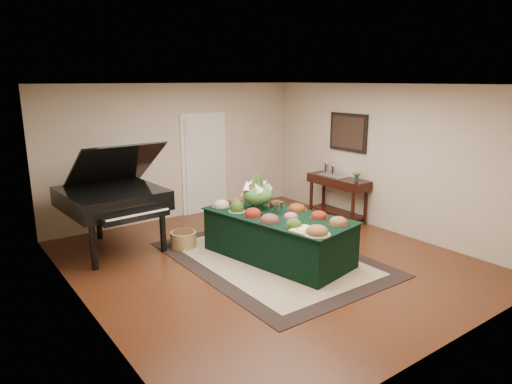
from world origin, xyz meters
TOP-DOWN VIEW (x-y plane):
  - ground at (0.00, 0.00)m, footprint 6.00×6.00m
  - area_rug at (0.09, 0.02)m, footprint 2.54×3.56m
  - kitchen_doorway at (0.60, 2.97)m, footprint 1.05×0.07m
  - buffet_table at (0.18, -0.03)m, footprint 1.55×2.53m
  - food_platters at (0.14, -0.01)m, footprint 1.19×2.42m
  - cutting_board at (0.01, -0.86)m, footprint 0.42×0.42m
  - green_goblets at (0.22, 0.04)m, footprint 0.22×0.18m
  - floral_centerpiece at (0.12, 0.43)m, footprint 0.50×0.50m
  - grand_piano at (-1.75, 1.88)m, footprint 1.65×1.85m
  - wicker_basket at (-0.79, 1.30)m, footprint 0.43×0.43m
  - mahogany_sideboard at (2.49, 0.92)m, footprint 0.45×1.37m
  - tea_service at (2.50, 1.14)m, footprint 0.34×0.58m
  - pink_bouquet at (2.49, 0.45)m, footprint 0.17×0.17m
  - wall_painting at (2.72, 0.92)m, footprint 0.05×0.95m

SIDE VIEW (x-z plane):
  - ground at x=0.00m, z-range 0.00..0.00m
  - area_rug at x=0.09m, z-range 0.00..0.01m
  - wicker_basket at x=-0.79m, z-range 0.00..0.27m
  - buffet_table at x=0.18m, z-range 0.00..0.73m
  - mahogany_sideboard at x=2.49m, z-range 0.24..1.11m
  - cutting_board at x=0.01m, z-range 0.71..0.81m
  - food_platters at x=0.14m, z-range 0.70..0.84m
  - green_goblets at x=0.22m, z-range 0.72..0.90m
  - grand_piano at x=-1.75m, z-range 0.01..1.80m
  - tea_service at x=2.50m, z-range 0.84..1.14m
  - pink_bouquet at x=2.49m, z-range 0.90..1.12m
  - floral_centerpiece at x=0.12m, z-range 0.77..1.27m
  - kitchen_doorway at x=0.60m, z-range -0.03..2.07m
  - wall_painting at x=2.72m, z-range 1.38..2.12m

